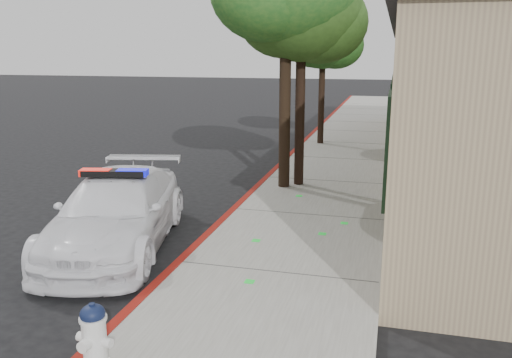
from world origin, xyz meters
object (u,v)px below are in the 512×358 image
object	(u,v)px
street_tree_mid	(303,16)
street_tree_far	(324,41)
police_car	(117,212)
fire_hydrant	(94,336)

from	to	relation	value
street_tree_mid	street_tree_far	bearing A→B (deg)	92.78
police_car	street_tree_far	xyz separation A→B (m)	(2.11, 10.96, 3.09)
fire_hydrant	police_car	bearing A→B (deg)	122.38
street_tree_mid	street_tree_far	world-z (taller)	street_tree_mid
police_car	street_tree_far	size ratio (longest dim) A/B	1.00
police_car	street_tree_mid	distance (m)	6.46
street_tree_mid	street_tree_far	xyz separation A→B (m)	(-0.30, 6.14, -0.47)
police_car	fire_hydrant	size ratio (longest dim) A/B	6.48
fire_hydrant	street_tree_far	xyz separation A→B (m)	(0.38, 14.57, 3.22)
street_tree_mid	street_tree_far	distance (m)	6.16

